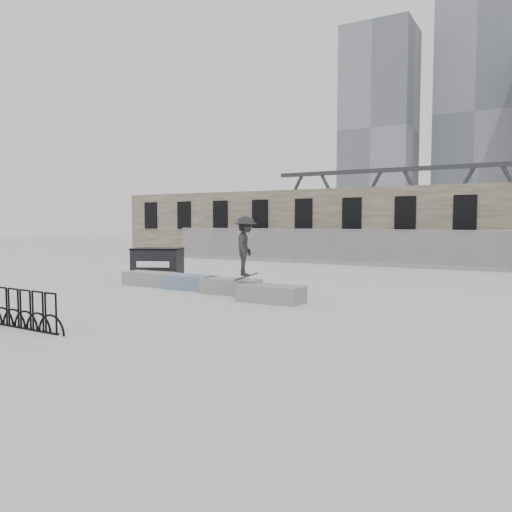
{
  "coord_description": "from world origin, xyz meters",
  "views": [
    {
      "loc": [
        10.01,
        -14.31,
        2.46
      ],
      "look_at": [
        1.76,
        0.13,
        1.3
      ],
      "focal_mm": 35.0,
      "sensor_mm": 36.0,
      "label": 1
    }
  ],
  "objects_px": {
    "planter_center_left": "(190,282)",
    "dumpster": "(158,264)",
    "planter_offset": "(271,293)",
    "bike_rack": "(8,308)",
    "skateboarder": "(246,246)",
    "planter_center_right": "(231,286)",
    "planter_far_left": "(149,278)"
  },
  "relations": [
    {
      "from": "bike_rack",
      "to": "skateboarder",
      "type": "relative_size",
      "value": 1.95
    },
    {
      "from": "planter_center_right",
      "to": "bike_rack",
      "type": "bearing_deg",
      "value": -104.06
    },
    {
      "from": "planter_far_left",
      "to": "planter_center_right",
      "type": "height_order",
      "value": "same"
    },
    {
      "from": "planter_center_right",
      "to": "skateboarder",
      "type": "relative_size",
      "value": 0.97
    },
    {
      "from": "planter_center_left",
      "to": "dumpster",
      "type": "height_order",
      "value": "dumpster"
    },
    {
      "from": "dumpster",
      "to": "planter_center_right",
      "type": "bearing_deg",
      "value": -44.76
    },
    {
      "from": "planter_center_left",
      "to": "planter_center_right",
      "type": "distance_m",
      "value": 1.9
    },
    {
      "from": "planter_center_left",
      "to": "planter_far_left",
      "type": "bearing_deg",
      "value": 176.27
    },
    {
      "from": "planter_center_left",
      "to": "bike_rack",
      "type": "distance_m",
      "value": 7.2
    },
    {
      "from": "planter_far_left",
      "to": "planter_center_left",
      "type": "xyz_separation_m",
      "value": [
        2.07,
        -0.13,
        0.0
      ]
    },
    {
      "from": "planter_center_right",
      "to": "dumpster",
      "type": "relative_size",
      "value": 0.85
    },
    {
      "from": "dumpster",
      "to": "planter_far_left",
      "type": "bearing_deg",
      "value": -80.95
    },
    {
      "from": "dumpster",
      "to": "planter_offset",
      "type": "bearing_deg",
      "value": -44.84
    },
    {
      "from": "planter_center_left",
      "to": "planter_offset",
      "type": "distance_m",
      "value": 4.01
    },
    {
      "from": "dumpster",
      "to": "skateboarder",
      "type": "xyz_separation_m",
      "value": [
        5.96,
        -2.7,
        1.0
      ]
    },
    {
      "from": "planter_far_left",
      "to": "dumpster",
      "type": "relative_size",
      "value": 0.85
    },
    {
      "from": "planter_center_left",
      "to": "dumpster",
      "type": "xyz_separation_m",
      "value": [
        -3.09,
        1.79,
        0.39
      ]
    },
    {
      "from": "planter_center_right",
      "to": "bike_rack",
      "type": "distance_m",
      "value": 7.18
    },
    {
      "from": "skateboarder",
      "to": "bike_rack",
      "type": "bearing_deg",
      "value": 133.19
    },
    {
      "from": "planter_far_left",
      "to": "bike_rack",
      "type": "distance_m",
      "value": 7.66
    },
    {
      "from": "planter_center_right",
      "to": "dumpster",
      "type": "xyz_separation_m",
      "value": [
        -4.97,
        2.03,
        0.39
      ]
    },
    {
      "from": "planter_center_left",
      "to": "dumpster",
      "type": "bearing_deg",
      "value": 149.86
    },
    {
      "from": "planter_center_left",
      "to": "planter_offset",
      "type": "xyz_separation_m",
      "value": [
        3.87,
        -1.06,
        0.0
      ]
    },
    {
      "from": "dumpster",
      "to": "bike_rack",
      "type": "relative_size",
      "value": 0.58
    },
    {
      "from": "planter_far_left",
      "to": "planter_offset",
      "type": "xyz_separation_m",
      "value": [
        5.94,
        -1.2,
        0.0
      ]
    },
    {
      "from": "planter_center_right",
      "to": "dumpster",
      "type": "bearing_deg",
      "value": 157.75
    },
    {
      "from": "planter_far_left",
      "to": "planter_center_right",
      "type": "xyz_separation_m",
      "value": [
        3.95,
        -0.37,
        0.0
      ]
    },
    {
      "from": "planter_center_left",
      "to": "planter_offset",
      "type": "height_order",
      "value": "same"
    },
    {
      "from": "planter_center_right",
      "to": "bike_rack",
      "type": "height_order",
      "value": "bike_rack"
    },
    {
      "from": "planter_center_right",
      "to": "planter_offset",
      "type": "bearing_deg",
      "value": -22.55
    },
    {
      "from": "planter_far_left",
      "to": "dumpster",
      "type": "height_order",
      "value": "dumpster"
    },
    {
      "from": "skateboarder",
      "to": "dumpster",
      "type": "bearing_deg",
      "value": 42.32
    }
  ]
}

